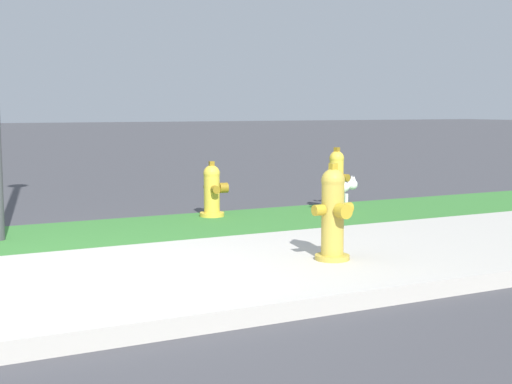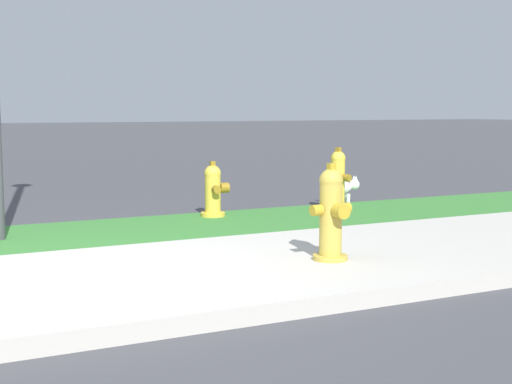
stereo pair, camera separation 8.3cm
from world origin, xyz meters
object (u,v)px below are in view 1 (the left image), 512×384
Objects in this scene: fire_hydrant_mid_block at (212,191)px; fire_hydrant_by_grass_verge at (336,181)px; fire_hydrant_across_street at (333,214)px; small_white_dog at (340,187)px.

fire_hydrant_by_grass_verge is at bearing 83.76° from fire_hydrant_mid_block.
fire_hydrant_across_street is (-0.08, -2.69, 0.09)m from fire_hydrant_mid_block.
fire_hydrant_across_street is 3.69m from small_white_dog.
fire_hydrant_mid_block is 0.80× the size of fire_hydrant_across_street.
small_white_dog is (2.08, 3.04, -0.18)m from fire_hydrant_across_street.
small_white_dog is at bearing -126.86° from fire_hydrant_across_street.
fire_hydrant_mid_block reaches higher than small_white_dog.
small_white_dog is (0.49, 0.65, -0.17)m from fire_hydrant_by_grass_verge.
fire_hydrant_mid_block is at bearing -94.04° from fire_hydrant_across_street.
fire_hydrant_by_grass_verge is 1.62× the size of small_white_dog.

